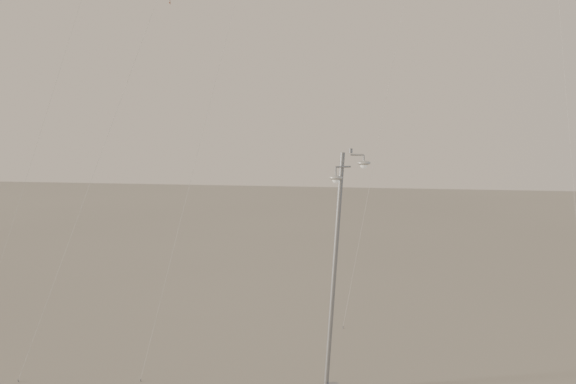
# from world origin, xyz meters

# --- Properties ---
(street_lamp) EXTENTS (1.75, 0.76, 9.51)m
(street_lamp) POSITION_xyz_m (1.55, 1.96, 5.07)
(street_lamp) COLOR #96999E
(street_lamp) RESTS_ON ground
(kite_3) EXTENTS (4.09, 9.41, 18.10)m
(kite_3) POSITION_xyz_m (-8.39, 8.12, 13.87)
(kite_3) COLOR maroon
(kite_3) RESTS_ON ground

